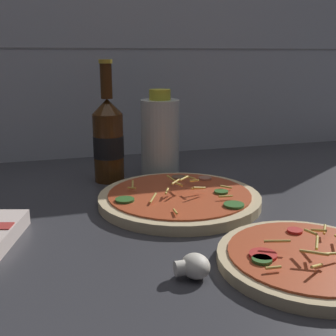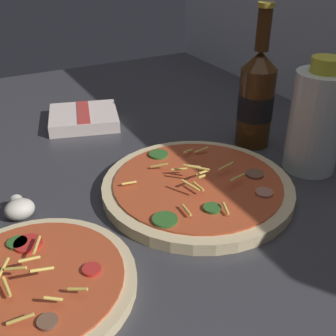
{
  "view_description": "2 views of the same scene",
  "coord_description": "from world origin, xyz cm",
  "px_view_note": "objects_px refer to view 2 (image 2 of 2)",
  "views": [
    {
      "loc": [
        -28.76,
        -63.71,
        28.53
      ],
      "look_at": [
        -10.56,
        -2.27,
        11.22
      ],
      "focal_mm": 45.0,
      "sensor_mm": 36.0,
      "label": 1
    },
    {
      "loc": [
        39.35,
        -25.21,
        37.92
      ],
      "look_at": [
        -10.2,
        1.34,
        5.78
      ],
      "focal_mm": 45.0,
      "sensor_mm": 36.0,
      "label": 2
    }
  ],
  "objects_px": {
    "beer_bottle": "(256,98)",
    "mushroom_right": "(19,208)",
    "dish_towel": "(84,118)",
    "pizza_far": "(197,187)",
    "pizza_near": "(34,284)",
    "oil_bottle": "(316,120)"
  },
  "relations": [
    {
      "from": "beer_bottle",
      "to": "oil_bottle",
      "type": "height_order",
      "value": "beer_bottle"
    },
    {
      "from": "pizza_near",
      "to": "dish_towel",
      "type": "bearing_deg",
      "value": 154.91
    },
    {
      "from": "mushroom_right",
      "to": "dish_towel",
      "type": "relative_size",
      "value": 0.26
    },
    {
      "from": "beer_bottle",
      "to": "mushroom_right",
      "type": "distance_m",
      "value": 0.44
    },
    {
      "from": "pizza_near",
      "to": "oil_bottle",
      "type": "relative_size",
      "value": 1.22
    },
    {
      "from": "mushroom_right",
      "to": "oil_bottle",
      "type": "bearing_deg",
      "value": 79.47
    },
    {
      "from": "beer_bottle",
      "to": "oil_bottle",
      "type": "relative_size",
      "value": 1.34
    },
    {
      "from": "beer_bottle",
      "to": "pizza_far",
      "type": "bearing_deg",
      "value": -61.52
    },
    {
      "from": "oil_bottle",
      "to": "mushroom_right",
      "type": "bearing_deg",
      "value": -100.53
    },
    {
      "from": "mushroom_right",
      "to": "pizza_near",
      "type": "bearing_deg",
      "value": -5.38
    },
    {
      "from": "pizza_far",
      "to": "beer_bottle",
      "type": "height_order",
      "value": "beer_bottle"
    },
    {
      "from": "pizza_near",
      "to": "beer_bottle",
      "type": "relative_size",
      "value": 0.91
    },
    {
      "from": "pizza_far",
      "to": "beer_bottle",
      "type": "xyz_separation_m",
      "value": [
        -0.1,
        0.18,
        0.08
      ]
    },
    {
      "from": "mushroom_right",
      "to": "beer_bottle",
      "type": "bearing_deg",
      "value": 94.5
    },
    {
      "from": "pizza_near",
      "to": "beer_bottle",
      "type": "bearing_deg",
      "value": 112.2
    },
    {
      "from": "pizza_near",
      "to": "oil_bottle",
      "type": "bearing_deg",
      "value": 97.56
    },
    {
      "from": "beer_bottle",
      "to": "mushroom_right",
      "type": "relative_size",
      "value": 5.81
    },
    {
      "from": "pizza_near",
      "to": "mushroom_right",
      "type": "height_order",
      "value": "pizza_near"
    },
    {
      "from": "beer_bottle",
      "to": "oil_bottle",
      "type": "xyz_separation_m",
      "value": [
        0.12,
        0.03,
        -0.0
      ]
    },
    {
      "from": "oil_bottle",
      "to": "beer_bottle",
      "type": "bearing_deg",
      "value": -167.61
    },
    {
      "from": "pizza_far",
      "to": "beer_bottle",
      "type": "bearing_deg",
      "value": 118.48
    },
    {
      "from": "oil_bottle",
      "to": "pizza_near",
      "type": "bearing_deg",
      "value": -82.44
    }
  ]
}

